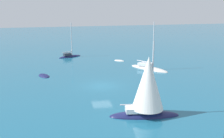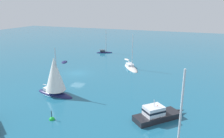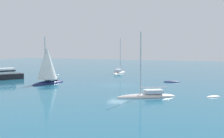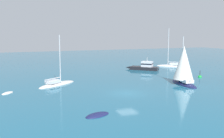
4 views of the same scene
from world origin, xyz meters
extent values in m
plane|color=#1E607F|center=(0.00, 0.00, 0.00)|extent=(160.00, 160.00, 0.00)
ellipsoid|color=#191E4C|center=(2.32, -10.56, 0.00)|extent=(6.95, 2.80, 0.90)
cube|color=white|center=(1.52, -10.44, 0.69)|extent=(2.19, 1.58, 0.48)
cylinder|color=silver|center=(2.99, -10.65, 3.85)|extent=(0.14, 0.14, 6.79)
cylinder|color=silver|center=(1.49, -10.44, 1.18)|extent=(3.02, 0.54, 0.11)
cone|color=white|center=(2.60, -10.59, 3.30)|extent=(3.44, 3.44, 5.09)
ellipsoid|color=silver|center=(5.76, 14.53, 0.00)|extent=(2.02, 1.89, 0.35)
ellipsoid|color=#191E4C|center=(-7.33, 6.53, 0.00)|extent=(2.18, 2.98, 0.49)
ellipsoid|color=silver|center=(8.97, 7.51, 0.00)|extent=(5.47, 6.81, 0.85)
cube|color=silver|center=(8.49, 8.20, 0.63)|extent=(2.24, 2.45, 0.41)
cylinder|color=silver|center=(9.37, 6.93, 3.95)|extent=(0.14, 0.14, 7.05)
cylinder|color=silver|center=(8.47, 8.23, 1.08)|extent=(1.88, 2.67, 0.12)
ellipsoid|color=#191E4C|center=(-2.68, 19.83, 0.00)|extent=(4.66, 2.96, 0.70)
cube|color=#2D333D|center=(-3.18, 19.60, 0.57)|extent=(1.59, 1.29, 0.43)
cylinder|color=silver|center=(-2.26, 20.03, 3.41)|extent=(0.16, 0.16, 6.11)
cylinder|color=silver|center=(-3.20, 19.59, 1.03)|extent=(1.94, 1.00, 0.13)
camera|label=1|loc=(-6.21, -35.91, 11.14)|focal=47.41mm
camera|label=2|loc=(21.98, -36.18, 13.19)|focal=35.07mm
camera|label=3|loc=(44.72, 19.01, 5.98)|focal=52.71mm
camera|label=4|loc=(-30.67, 14.20, 7.94)|focal=42.59mm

